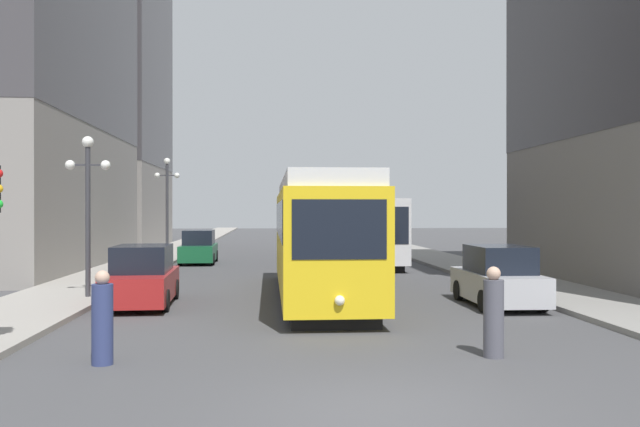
{
  "coord_description": "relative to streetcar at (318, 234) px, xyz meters",
  "views": [
    {
      "loc": [
        -1.53,
        -9.47,
        2.87
      ],
      "look_at": [
        0.03,
        10.96,
        2.79
      ],
      "focal_mm": 37.4,
      "sensor_mm": 36.0,
      "label": 1
    }
  ],
  "objects": [
    {
      "name": "ground_plane",
      "position": [
        -0.09,
        -12.47,
        -2.1
      ],
      "size": [
        200.0,
        200.0,
        0.0
      ],
      "primitive_type": "plane",
      "color": "#424244"
    },
    {
      "name": "streetcar",
      "position": [
        0.0,
        0.0,
        0.0
      ],
      "size": [
        2.63,
        13.42,
        3.89
      ],
      "rotation": [
        0.0,
        0.0,
        0.0
      ],
      "color": "black",
      "rests_on": "ground"
    },
    {
      "name": "transit_bus",
      "position": [
        3.56,
        14.4,
        -0.15
      ],
      "size": [
        2.59,
        12.94,
        3.45
      ],
      "rotation": [
        0.0,
        0.0,
        0.0
      ],
      "color": "black",
      "rests_on": "ground"
    },
    {
      "name": "building_left_midblock",
      "position": [
        -17.05,
        30.06,
        11.02
      ],
      "size": [
        14.54,
        14.67,
        25.47
      ],
      "color": "gray",
      "rests_on": "ground"
    },
    {
      "name": "pedestrian_crossing_far",
      "position": [
        -4.73,
        -9.25,
        -1.28
      ],
      "size": [
        0.39,
        0.39,
        1.76
      ],
      "rotation": [
        0.0,
        0.0,
        2.96
      ],
      "color": "navy",
      "rests_on": "ground"
    },
    {
      "name": "sidewalk_right",
      "position": [
        8.24,
        27.53,
        -2.03
      ],
      "size": [
        3.31,
        120.0,
        0.15
      ],
      "primitive_type": "cube",
      "color": "gray",
      "rests_on": "ground"
    },
    {
      "name": "lamp_post_left_far",
      "position": [
        -7.37,
        16.1,
        1.78
      ],
      "size": [
        1.41,
        0.36,
        5.71
      ],
      "color": "#333338",
      "rests_on": "sidewalk_left"
    },
    {
      "name": "lamp_post_left_near",
      "position": [
        -7.37,
        -0.32,
        1.42
      ],
      "size": [
        1.41,
        0.36,
        5.09
      ],
      "color": "#333338",
      "rests_on": "sidewalk_left"
    },
    {
      "name": "parked_car_left_near",
      "position": [
        -5.47,
        14.81,
        -1.26
      ],
      "size": [
        1.94,
        4.38,
        1.82
      ],
      "rotation": [
        0.0,
        0.0,
        0.01
      ],
      "color": "black",
      "rests_on": "ground"
    },
    {
      "name": "pedestrian_crossing_near",
      "position": [
        2.76,
        -9.21,
        -1.27
      ],
      "size": [
        0.4,
        0.4,
        1.78
      ],
      "rotation": [
        0.0,
        0.0,
        6.03
      ],
      "color": "#4C4C56",
      "rests_on": "ground"
    },
    {
      "name": "parked_car_right_far",
      "position": [
        5.29,
        -2.3,
        -1.26
      ],
      "size": [
        1.92,
        4.23,
        1.82
      ],
      "rotation": [
        0.0,
        0.0,
        3.13
      ],
      "color": "black",
      "rests_on": "ground"
    },
    {
      "name": "parked_car_left_mid",
      "position": [
        -5.47,
        -1.4,
        -1.26
      ],
      "size": [
        2.03,
        4.51,
        1.82
      ],
      "rotation": [
        0.0,
        0.0,
        0.04
      ],
      "color": "black",
      "rests_on": "ground"
    },
    {
      "name": "sidewalk_left",
      "position": [
        -8.42,
        27.53,
        -2.03
      ],
      "size": [
        3.31,
        120.0,
        0.15
      ],
      "primitive_type": "cube",
      "color": "gray",
      "rests_on": "ground"
    }
  ]
}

